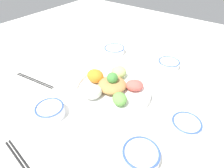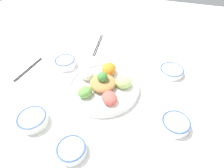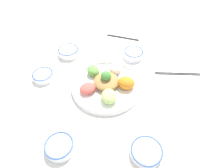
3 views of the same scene
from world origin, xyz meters
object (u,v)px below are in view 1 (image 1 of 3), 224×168
sauce_bowl_far (141,155)px  chopsticks_pair_far (34,80)px  rice_bowl_plain (186,125)px  serving_spoon_main (87,61)px  sauce_bowl_red (114,50)px  rice_bowl_blue (50,111)px  salad_platter (112,88)px  chopsticks_pair_near (22,162)px  sauce_bowl_dark (169,64)px

sauce_bowl_far → chopsticks_pair_far: sauce_bowl_far is taller
rice_bowl_plain → serving_spoon_main: 0.61m
sauce_bowl_red → rice_bowl_blue: size_ratio=1.12×
salad_platter → chopsticks_pair_far: 0.38m
salad_platter → rice_bowl_plain: 0.33m
rice_bowl_plain → chopsticks_pair_near: (-0.35, -0.42, -0.02)m
sauce_bowl_far → serving_spoon_main: sauce_bowl_far is taller
sauce_bowl_red → chopsticks_pair_far: size_ratio=0.51×
rice_bowl_plain → sauce_bowl_far: (-0.07, -0.20, 0.00)m
salad_platter → serving_spoon_main: 0.29m
sauce_bowl_dark → sauce_bowl_far: 0.56m
chopsticks_pair_far → sauce_bowl_dark: bearing=39.0°
sauce_bowl_far → chopsticks_pair_far: (-0.61, 0.05, -0.02)m
rice_bowl_plain → salad_platter: bearing=179.3°
salad_platter → chopsticks_pair_near: salad_platter is taller
sauce_bowl_dark → chopsticks_pair_near: bearing=-100.3°
chopsticks_pair_far → serving_spoon_main: chopsticks_pair_far is taller
chopsticks_pair_far → rice_bowl_blue: bearing=-28.9°
rice_bowl_plain → chopsticks_pair_far: size_ratio=0.44×
salad_platter → rice_bowl_blue: (-0.11, -0.25, -0.00)m
chopsticks_pair_near → chopsticks_pair_far: same height
chopsticks_pair_near → serving_spoon_main: size_ratio=1.52×
salad_platter → chopsticks_pair_far: salad_platter is taller
chopsticks_pair_far → serving_spoon_main: (0.08, 0.28, -0.00)m
sauce_bowl_far → chopsticks_pair_near: 0.36m
rice_bowl_blue → chopsticks_pair_far: (-0.24, 0.10, -0.02)m
sauce_bowl_dark → serving_spoon_main: (-0.38, -0.21, -0.02)m
rice_bowl_plain → chopsticks_pair_near: rice_bowl_plain is taller
salad_platter → rice_bowl_blue: size_ratio=3.17×
rice_bowl_blue → serving_spoon_main: 0.41m
serving_spoon_main → salad_platter: bearing=60.3°
sauce_bowl_red → chopsticks_pair_near: bearing=-75.9°
sauce_bowl_red → rice_bowl_blue: (0.10, -0.55, 0.01)m
salad_platter → chopsticks_pair_near: 0.43m
rice_bowl_plain → sauce_bowl_red: bearing=150.5°
sauce_bowl_far → serving_spoon_main: (-0.53, 0.33, -0.02)m
salad_platter → sauce_bowl_far: size_ratio=2.97×
salad_platter → sauce_bowl_dark: bearing=70.9°
rice_bowl_blue → chopsticks_pair_near: rice_bowl_blue is taller
sauce_bowl_red → serving_spoon_main: 0.18m
serving_spoon_main → rice_bowl_plain: bearing=73.5°
rice_bowl_blue → serving_spoon_main: rice_bowl_blue is taller
salad_platter → sauce_bowl_far: (0.26, -0.20, -0.00)m
salad_platter → serving_spoon_main: size_ratio=2.45×
sauce_bowl_red → rice_bowl_plain: size_ratio=1.16×
sauce_bowl_dark → rice_bowl_plain: sauce_bowl_dark is taller
rice_bowl_blue → serving_spoon_main: bearing=113.0°
rice_bowl_blue → sauce_bowl_dark: 0.63m
salad_platter → sauce_bowl_red: (-0.21, 0.30, -0.01)m
sauce_bowl_far → sauce_bowl_red: bearing=132.9°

